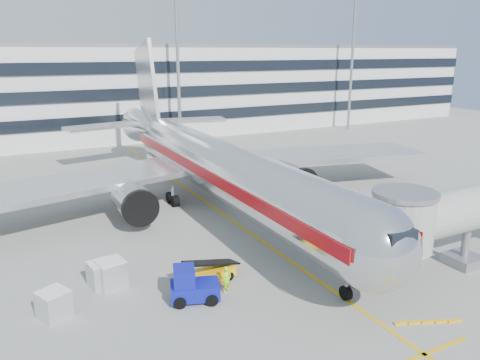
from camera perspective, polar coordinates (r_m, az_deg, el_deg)
name	(u,v)px	position (r m, az deg, el deg)	size (l,w,h in m)	color
ground	(276,251)	(35.63, 4.41, -8.61)	(180.00, 180.00, 0.00)	gray
lead_in_line	(220,212)	(43.83, -2.47, -3.87)	(0.25, 70.00, 0.01)	#DBA40B
stop_bar	(424,354)	(26.35, 21.56, -19.17)	(6.00, 0.25, 0.01)	#DBA40B
main_jet	(212,164)	(44.13, -3.48, 1.98)	(50.95, 48.70, 16.06)	silver
terminal	(105,90)	(87.49, -16.15, 10.49)	(150.00, 24.25, 15.60)	silver
light_mast_centre	(177,48)	(74.01, -7.65, 15.64)	(2.40, 1.20, 25.45)	gray
light_mast_east	(353,49)	(91.41, 13.58, 15.30)	(2.40, 1.20, 25.45)	gray
belt_loader	(206,276)	(30.60, -4.17, -11.65)	(4.41, 2.81, 2.07)	#FFAF0A
baggage_tug	(192,286)	(28.77, -5.92, -12.76)	(3.28, 2.58, 2.18)	#0D138F
cargo_container_left	(111,273)	(31.34, -15.44, -10.92)	(1.90, 1.90, 1.75)	silver
cargo_container_right	(54,304)	(29.06, -21.75, -13.87)	(2.00, 2.00, 1.61)	silver
cargo_container_front	(101,274)	(31.63, -16.53, -10.92)	(1.74, 1.74, 1.59)	silver
ramp_worker	(227,280)	(29.56, -1.61, -12.05)	(0.63, 0.41, 1.71)	#A2F319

